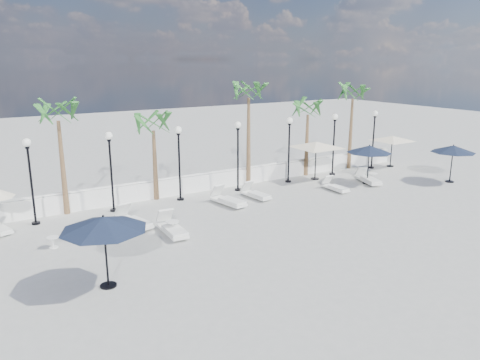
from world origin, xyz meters
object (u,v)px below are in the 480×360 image
lounger_5 (368,179)px  parasol_cream_sq_b (393,136)px  parasol_navy_left (104,224)px  lounger_3 (228,200)px  parasol_navy_right (453,149)px  lounger_1 (133,221)px  lounger_2 (172,228)px  lounger_4 (256,194)px  parasol_cream_sq_a (316,142)px  lounger_6 (335,187)px  parasol_navy_mid (369,149)px

lounger_5 → parasol_cream_sq_b: 5.53m
parasol_navy_left → lounger_5: bearing=16.0°
lounger_3 → lounger_5: size_ratio=1.01×
parasol_navy_right → parasol_cream_sq_b: bearing=86.4°
lounger_1 → lounger_5: 14.27m
lounger_2 → lounger_4: size_ratio=1.12×
lounger_4 → parasol_navy_left: (-9.50, -5.74, 1.89)m
parasol_navy_right → parasol_cream_sq_b: parasol_navy_right is taller
lounger_4 → lounger_5: (7.33, -0.91, 0.03)m
lounger_3 → parasol_navy_right: (13.52, -3.02, 1.72)m
lounger_4 → parasol_cream_sq_a: parasol_cream_sq_a is taller
lounger_6 → parasol_cream_sq_a: parasol_cream_sq_a is taller
parasol_navy_left → lounger_6: bearing=18.2°
lounger_4 → lounger_6: 4.69m
lounger_1 → parasol_navy_mid: parasol_navy_mid is taller
lounger_4 → parasol_navy_mid: 7.51m
lounger_6 → lounger_3: bearing=173.7°
lounger_1 → parasol_navy_mid: 14.28m
lounger_2 → parasol_navy_mid: (13.11, 1.61, 1.77)m
lounger_2 → parasol_navy_left: 5.18m
parasol_navy_left → lounger_2: bearing=41.5°
lounger_1 → parasol_navy_left: size_ratio=0.82×
parasol_cream_sq_a → parasol_cream_sq_b: parasol_cream_sq_a is taller
lounger_6 → parasol_navy_left: bearing=-160.4°
parasol_cream_sq_b → parasol_navy_left: bearing=-161.4°
lounger_5 → parasol_navy_mid: 1.77m
parasol_navy_left → lounger_1: bearing=62.7°
lounger_1 → parasol_cream_sq_a: 12.60m
lounger_6 → parasol_navy_left: size_ratio=0.65×
parasol_navy_mid → parasol_cream_sq_a: bearing=128.7°
parasol_navy_mid → lounger_2: bearing=-173.0°
lounger_4 → lounger_6: (4.55, -1.12, -0.02)m
lounger_3 → parasol_cream_sq_b: bearing=-3.0°
lounger_3 → lounger_4: size_ratio=1.15×
parasol_navy_mid → parasol_cream_sq_b: 5.32m
lounger_1 → lounger_4: size_ratio=1.15×
lounger_3 → parasol_cream_sq_a: size_ratio=0.45×
lounger_4 → parasol_navy_right: size_ratio=0.78×
lounger_3 → lounger_6: size_ratio=1.26×
lounger_6 → parasol_navy_right: parasol_navy_right is taller
lounger_4 → parasol_cream_sq_a: bearing=9.1°
lounger_5 → parasol_navy_right: bearing=-11.1°
lounger_5 → parasol_cream_sq_b: size_ratio=0.50×
lounger_1 → parasol_navy_right: bearing=-21.4°
lounger_6 → parasol_navy_mid: bearing=5.4°
lounger_1 → parasol_cream_sq_b: parasol_cream_sq_b is taller
lounger_3 → lounger_4: (1.84, 0.25, -0.03)m
lounger_2 → lounger_6: size_ratio=1.22×
lounger_4 → lounger_6: lounger_4 is taller
lounger_6 → parasol_navy_left: parasol_navy_left is taller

